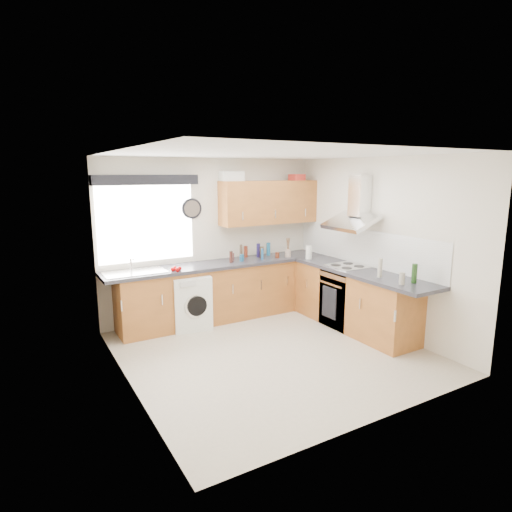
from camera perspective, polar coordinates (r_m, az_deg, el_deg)
ground_plane at (r=5.66m, az=2.19°, el=-12.71°), size 3.60×3.60×0.00m
ceiling at (r=5.18m, az=2.39°, el=13.48°), size 3.60×3.60×0.02m
wall_back at (r=6.85m, az=-5.82°, el=2.35°), size 3.60×0.02×2.50m
wall_front at (r=3.92m, az=16.55°, el=-4.64°), size 3.60×0.02×2.50m
wall_left at (r=4.60m, az=-17.05°, el=-2.39°), size 0.02×3.60×2.50m
wall_right at (r=6.41m, az=16.00°, el=1.39°), size 0.02×3.60×2.50m
window at (r=6.44m, az=-14.39°, el=4.21°), size 1.40×0.02×1.10m
window_blind at (r=6.31m, az=-14.44°, el=9.81°), size 1.50×0.18×0.14m
splashback at (r=6.63m, az=14.05°, el=1.17°), size 0.01×3.00×0.54m
base_cab_back at (r=6.72m, az=-5.43°, el=-4.96°), size 3.00×0.58×0.86m
base_cab_corner at (r=7.50m, az=5.79°, el=-3.28°), size 0.60×0.60×0.86m
base_cab_right at (r=6.50m, az=12.87°, el=-5.76°), size 0.58×2.10×0.86m
worktop_back at (r=6.64m, az=-4.69°, el=-1.10°), size 3.60×0.62×0.05m
worktop_right at (r=6.27m, az=13.91°, el=-2.12°), size 0.62×2.42×0.05m
sink at (r=6.19m, az=-15.88°, el=-1.77°), size 0.84×0.46×0.10m
oven at (r=6.60m, az=11.92°, el=-5.50°), size 0.56×0.58×0.85m
hob_plate at (r=6.48m, az=12.09°, el=-1.33°), size 0.52×0.52×0.01m
extractor_hood at (r=6.42m, az=13.07°, el=6.22°), size 0.52×0.78×0.66m
upper_cabinets at (r=7.08m, az=1.77°, el=7.17°), size 1.70×0.35×0.70m
washing_machine at (r=6.46m, az=-8.79°, el=-5.97°), size 0.62×0.61×0.81m
wall_clock at (r=6.62m, az=-8.50°, el=6.27°), size 0.31×0.04×0.31m
casserole at (r=6.82m, az=-3.36°, el=10.57°), size 0.35×0.26×0.15m
storage_box at (r=7.29m, az=5.47°, el=10.40°), size 0.25×0.22×0.10m
utensil_pot at (r=7.06m, az=4.28°, el=0.39°), size 0.12×0.12×0.13m
kitchen_roll at (r=6.93m, az=7.05°, el=0.48°), size 0.10×0.10×0.21m
tomato_cluster at (r=6.15m, az=-10.61°, el=-1.70°), size 0.17×0.17×0.06m
jar_0 at (r=6.61m, az=-3.34°, el=-0.12°), size 0.05×0.05×0.18m
jar_1 at (r=7.03m, az=-1.37°, el=0.59°), size 0.06×0.06×0.18m
jar_2 at (r=6.82m, az=0.84°, el=0.24°), size 0.04×0.04×0.18m
jar_3 at (r=6.97m, az=0.77°, el=0.51°), size 0.07×0.07×0.19m
jar_4 at (r=7.03m, az=0.31°, el=0.76°), size 0.06×0.06×0.23m
jar_5 at (r=6.84m, az=-2.02°, el=0.54°), size 0.04×0.04×0.24m
jar_6 at (r=6.72m, az=-1.91°, el=-0.24°), size 0.07×0.07×0.11m
jar_7 at (r=7.19m, az=1.66°, el=0.94°), size 0.07×0.07×0.21m
jar_8 at (r=6.77m, az=-3.10°, el=-0.11°), size 0.04×0.04×0.12m
jar_9 at (r=6.97m, az=2.85°, el=0.11°), size 0.07×0.07×0.09m
jar_10 at (r=6.74m, az=-3.30°, el=-0.13°), size 0.06×0.06×0.12m
bottle_0 at (r=5.91m, az=16.21°, el=-1.52°), size 0.06×0.06×0.26m
bottle_1 at (r=5.62m, az=18.90°, el=-2.84°), size 0.07×0.07×0.16m
bottle_2 at (r=5.74m, az=20.36°, el=-2.19°), size 0.07×0.07×0.25m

